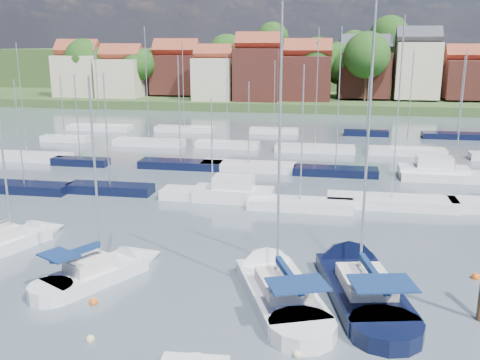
# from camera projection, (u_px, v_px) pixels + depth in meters

# --- Properties ---
(ground) EXTENTS (260.00, 260.00, 0.00)m
(ground) POSITION_uv_depth(u_px,v_px,m) (307.00, 157.00, 65.38)
(ground) COLOR #45545D
(ground) RESTS_ON ground
(sailboat_left) EXTENTS (6.65, 9.37, 12.79)m
(sailboat_left) POSITION_uv_depth(u_px,v_px,m) (109.00, 270.00, 31.85)
(sailboat_left) COLOR silver
(sailboat_left) RESTS_ON ground
(sailboat_centre) EXTENTS (7.63, 12.79, 16.87)m
(sailboat_centre) POSITION_uv_depth(u_px,v_px,m) (272.00, 281.00, 30.41)
(sailboat_centre) COLOR silver
(sailboat_centre) RESTS_ON ground
(sailboat_navy) EXTENTS (6.41, 13.88, 18.51)m
(sailboat_navy) POSITION_uv_depth(u_px,v_px,m) (353.00, 276.00, 31.06)
(sailboat_navy) COLOR black
(sailboat_navy) RESTS_ON ground
(sailboat_far) EXTENTS (5.30, 9.13, 11.88)m
(sailboat_far) POSITION_uv_depth(u_px,v_px,m) (18.00, 240.00, 36.84)
(sailboat_far) COLOR silver
(sailboat_far) RESTS_ON ground
(buoy_b) EXTENTS (0.41, 0.41, 0.41)m
(buoy_b) POSITION_uv_depth(u_px,v_px,m) (90.00, 341.00, 24.95)
(buoy_b) COLOR beige
(buoy_b) RESTS_ON ground
(buoy_c) EXTENTS (0.47, 0.47, 0.47)m
(buoy_c) POSITION_uv_depth(u_px,v_px,m) (94.00, 304.00, 28.52)
(buoy_c) COLOR #D85914
(buoy_c) RESTS_ON ground
(buoy_d) EXTENTS (0.46, 0.46, 0.46)m
(buoy_d) POSITION_uv_depth(u_px,v_px,m) (297.00, 356.00, 23.75)
(buoy_d) COLOR beige
(buoy_d) RESTS_ON ground
(buoy_e) EXTENTS (0.47, 0.47, 0.47)m
(buoy_e) POSITION_uv_depth(u_px,v_px,m) (287.00, 267.00, 33.20)
(buoy_e) COLOR beige
(buoy_e) RESTS_ON ground
(buoy_g) EXTENTS (0.51, 0.51, 0.51)m
(buoy_g) POSITION_uv_depth(u_px,v_px,m) (476.00, 279.00, 31.58)
(buoy_g) COLOR #D85914
(buoy_g) RESTS_ON ground
(buoy_h) EXTENTS (0.52, 0.52, 0.52)m
(buoy_h) POSITION_uv_depth(u_px,v_px,m) (34.00, 301.00, 28.80)
(buoy_h) COLOR beige
(buoy_h) RESTS_ON ground
(marina_field) EXTENTS (79.62, 41.41, 15.93)m
(marina_field) POSITION_uv_depth(u_px,v_px,m) (321.00, 163.00, 60.33)
(marina_field) COLOR silver
(marina_field) RESTS_ON ground
(far_shore_town) EXTENTS (212.46, 90.00, 22.27)m
(far_shore_town) POSITION_uv_depth(u_px,v_px,m) (334.00, 76.00, 152.26)
(far_shore_town) COLOR #324824
(far_shore_town) RESTS_ON ground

